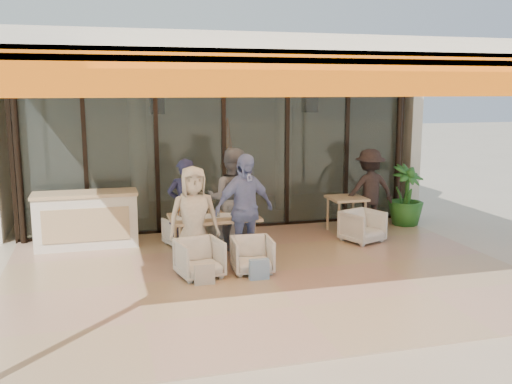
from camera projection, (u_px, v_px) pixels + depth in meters
ground at (265, 274)px, 9.00m from camera, size 70.00×70.00×0.00m
terrace_floor at (265, 273)px, 9.00m from camera, size 8.00×6.00×0.01m
terrace_structure at (271, 62)px, 8.17m from camera, size 8.00×6.00×3.40m
glass_storefront at (224, 153)px, 11.56m from camera, size 8.08×0.10×3.20m
interior_block at (203, 116)px, 13.65m from camera, size 9.05×3.62×3.52m
host_counter at (86, 220)px, 10.37m from camera, size 1.85×0.65×1.04m
dining_table at (213, 219)px, 9.71m from camera, size 1.50×0.90×0.93m
chair_far_left at (182, 230)px, 10.57m from camera, size 0.72×0.70×0.59m
chair_far_right at (226, 224)px, 10.78m from camera, size 0.78×0.75×0.71m
chair_near_left at (200, 257)px, 8.76m from camera, size 0.75×0.72×0.67m
chair_near_right at (252, 254)px, 8.98m from camera, size 0.65×0.61×0.63m
diner_navy at (185, 206)px, 10.00m from camera, size 0.62×0.42×1.69m
diner_grey at (232, 199)px, 10.20m from camera, size 1.09×0.97×1.86m
diner_cream at (194, 218)px, 9.14m from camera, size 0.82×0.54×1.67m
diner_periwinkle at (244, 210)px, 9.35m from camera, size 1.17×0.76×1.85m
tote_bag_cream at (204, 275)px, 8.41m from camera, size 0.30×0.10×0.34m
tote_bag_blue at (259, 270)px, 8.63m from camera, size 0.30×0.10×0.34m
side_table at (346, 202)px, 11.42m from camera, size 0.70×0.70×0.74m
side_chair at (363, 225)px, 10.76m from camera, size 0.85×0.82×0.68m
standing_woman at (369, 190)px, 11.64m from camera, size 1.10×0.64×1.68m
potted_palm at (406, 196)px, 12.05m from camera, size 0.93×0.93×1.31m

